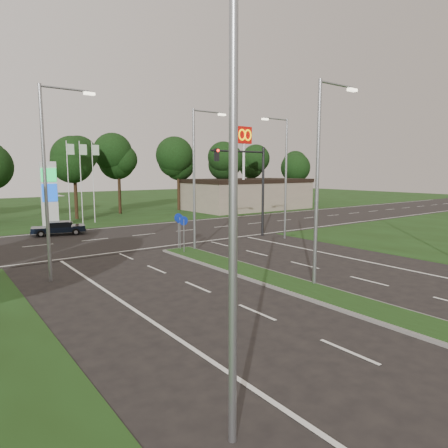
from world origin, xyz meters
TOP-DOWN VIEW (x-y plane):
  - ground at (0.00, 0.00)m, footprint 160.00×160.00m
  - verge_far at (0.00, 55.00)m, footprint 160.00×50.00m
  - cross_road at (0.00, 24.00)m, footprint 160.00×12.00m
  - median_kerb at (0.00, 4.00)m, footprint 2.00×26.00m
  - commercial_building at (22.00, 36.00)m, footprint 16.00×9.00m
  - streetlight_median_near at (1.00, 6.00)m, footprint 2.53×0.22m
  - streetlight_median_far at (1.00, 16.00)m, footprint 2.53×0.22m
  - streetlight_left_near at (-8.30, 0.00)m, footprint 2.53×0.22m
  - streetlight_left_far at (-8.30, 14.00)m, footprint 2.53×0.22m
  - streetlight_right_far at (8.80, 16.00)m, footprint 2.53×0.22m
  - traffic_signal at (7.19, 18.00)m, footprint 5.10×0.42m
  - median_signs at (0.00, 16.40)m, footprint 1.16×1.76m
  - gas_pylon at (-3.79, 33.05)m, footprint 5.80×1.26m
  - mcdonalds_sign at (18.00, 31.97)m, footprint 2.20×0.47m
  - treeline_far at (0.10, 39.93)m, footprint 6.00×6.00m
  - navy_sedan at (-4.58, 28.00)m, footprint 4.27×2.53m

SIDE VIEW (x-z plane):
  - ground at x=0.00m, z-range 0.00..0.00m
  - verge_far at x=0.00m, z-range -0.01..0.01m
  - cross_road at x=0.00m, z-range -0.01..0.01m
  - median_kerb at x=0.00m, z-range 0.00..0.12m
  - navy_sedan at x=-4.58m, z-range 0.04..1.14m
  - median_signs at x=0.00m, z-range 0.52..2.90m
  - commercial_building at x=22.00m, z-range 0.00..4.00m
  - gas_pylon at x=-3.79m, z-range -0.80..7.20m
  - traffic_signal at x=7.19m, z-range 1.15..8.15m
  - streetlight_median_near at x=1.00m, z-range 0.58..9.58m
  - streetlight_median_far at x=1.00m, z-range 0.58..9.58m
  - streetlight_left_near at x=-8.30m, z-range 0.58..9.58m
  - streetlight_left_far at x=-8.30m, z-range 0.58..9.58m
  - streetlight_right_far at x=8.80m, z-range 0.58..9.58m
  - treeline_far at x=0.10m, z-range 1.88..11.78m
  - mcdonalds_sign at x=18.00m, z-range 2.79..13.19m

